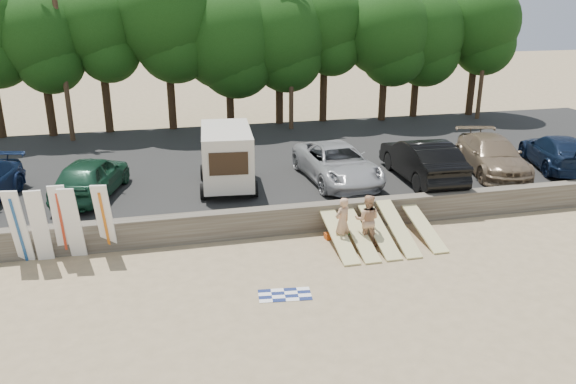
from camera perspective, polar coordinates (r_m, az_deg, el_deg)
name	(u,v)px	position (r m, az deg, el deg)	size (l,w,h in m)	color
ground	(349,266)	(17.94, 6.20, -7.46)	(120.00, 120.00, 0.00)	tan
seawall	(322,216)	(20.32, 3.47, -2.48)	(44.00, 0.50, 1.00)	#6B6356
parking_lot	(278,163)	(27.24, -1.04, 2.99)	(44.00, 14.50, 0.70)	#282828
treeline	(258,29)	(33.10, -3.11, 16.21)	(33.00, 6.20, 9.11)	#382616
utility_poles	(291,45)	(32.03, 0.34, 14.74)	(25.80, 0.26, 9.00)	#473321
box_trailer	(227,155)	(22.38, -6.24, 3.74)	(2.45, 3.97, 2.42)	beige
car_1	(91,177)	(22.75, -19.39, 1.49)	(1.86, 4.63, 1.58)	#163D2A
car_2	(337,163)	(23.36, 5.03, 2.92)	(2.51, 5.45, 1.51)	#A3A4A9
car_3	(422,160)	(24.08, 13.44, 3.23)	(1.83, 5.25, 1.73)	black
car_4	(492,155)	(26.04, 20.01, 3.55)	(2.13, 5.23, 1.52)	#7B664E
car_5	(557,152)	(27.75, 25.69, 3.69)	(2.08, 5.12, 1.49)	#0D1932
surfboard_upright_0	(18,227)	(19.33, -25.72, -3.20)	(0.50, 0.06, 2.60)	white
surfboard_upright_1	(39,226)	(19.10, -23.94, -3.20)	(0.50, 0.06, 2.60)	white
surfboard_upright_2	(62,222)	(19.18, -22.01, -2.80)	(0.50, 0.06, 2.60)	white
surfboard_upright_3	(72,223)	(18.95, -21.05, -2.99)	(0.50, 0.06, 2.60)	white
surfboard_upright_4	(105,219)	(18.96, -18.13, -2.64)	(0.50, 0.06, 2.60)	white
surfboard_low_0	(339,235)	(18.97, 5.18, -4.41)	(0.56, 3.00, 0.07)	#D0C583
surfboard_low_1	(359,234)	(19.18, 7.18, -4.24)	(0.56, 3.00, 0.07)	#D0C583
surfboard_low_2	(379,231)	(19.42, 9.21, -3.88)	(0.56, 3.00, 0.07)	#D0C583
surfboard_low_3	(398,228)	(19.65, 11.11, -3.59)	(0.56, 3.00, 0.07)	#D0C583
surfboard_low_4	(423,226)	(20.26, 13.54, -3.36)	(0.56, 3.00, 0.07)	#D0C583
beachgoer_a	(342,222)	(18.94, 5.54, -3.05)	(0.63, 0.41, 1.73)	tan
beachgoer_b	(367,220)	(19.14, 8.05, -2.81)	(0.86, 0.67, 1.78)	tan
cooler	(348,229)	(20.16, 6.10, -3.80)	(0.38, 0.30, 0.32)	#258847
gear_bag	(329,236)	(19.70, 4.21, -4.46)	(0.30, 0.25, 0.22)	#BF4D16
beach_towel	(285,295)	(16.23, -0.33, -10.40)	(1.50, 1.50, 0.00)	white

